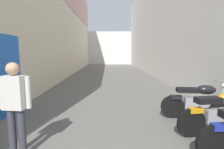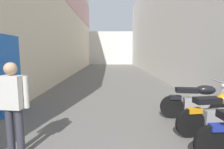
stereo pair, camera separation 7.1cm
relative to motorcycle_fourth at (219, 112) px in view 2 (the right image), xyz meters
The scene contains 7 objects.
ground_plane 6.92m from the motorcycle_fourth, 107.48° to the left, with size 41.46×41.46×0.00m, color #66635E.
building_left 10.81m from the motorcycle_fourth, 121.72° to the left, with size 0.45×25.46×8.93m.
building_right 9.31m from the motorcycle_fourth, 82.43° to the left, with size 0.45×25.46×7.85m.
building_far_end 22.48m from the motorcycle_fourth, 95.31° to the left, with size 9.03×2.00×4.60m, color silver.
motorcycle_fourth is the anchor object (origin of this frame).
motorcycle_fifth 0.87m from the motorcycle_fourth, 90.00° to the left, with size 1.84×0.58×1.04m.
pedestrian_mid_alley 3.90m from the motorcycle_fourth, 169.96° to the right, with size 0.52×0.25×1.57m.
Camera 2 is at (-0.19, 0.73, 1.73)m, focal length 27.86 mm.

